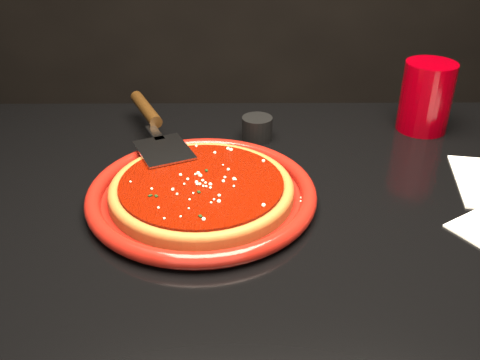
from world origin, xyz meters
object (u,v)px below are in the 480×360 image
cup (426,97)px  ramekin (257,128)px  plate (202,193)px  pizza_server (155,125)px

cup → ramekin: (-0.33, -0.04, -0.05)m
plate → cup: size_ratio=2.63×
pizza_server → ramekin: (0.19, 0.03, -0.02)m
pizza_server → ramekin: size_ratio=6.04×
pizza_server → cup: bearing=-15.3°
plate → pizza_server: (-0.09, 0.19, 0.03)m
cup → ramekin: cup is taller
cup → ramekin: bearing=-172.5°
ramekin → pizza_server: bearing=-169.6°
plate → pizza_server: 0.21m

